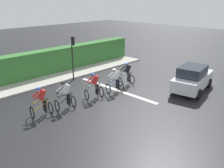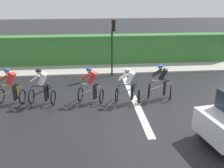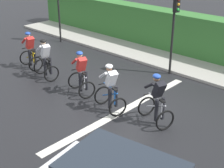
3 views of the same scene
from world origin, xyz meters
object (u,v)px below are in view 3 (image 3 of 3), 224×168
Objects in this scene: cyclist_fourth at (111,89)px; cyclist_second at (46,60)px; cyclist_lead at (30,51)px; traffic_light_near_crossing at (174,24)px; cyclist_trailing at (157,101)px; traffic_light_far_junction at (59,2)px; cyclist_mid at (81,74)px.

cyclist_second is at bearing 86.89° from cyclist_fourth.
cyclist_second is (-0.21, -1.41, 0.00)m from cyclist_lead.
cyclist_lead is at bearing 126.43° from traffic_light_near_crossing.
cyclist_trailing is at bearing -88.21° from cyclist_second.
traffic_light_far_junction is at bearing 91.89° from traffic_light_near_crossing.
cyclist_second is 1.00× the size of cyclist_mid.
cyclist_lead is 4.33m from traffic_light_far_junction.
cyclist_trailing is (0.38, -1.62, 0.00)m from cyclist_fourth.
traffic_light_near_crossing is (3.90, -1.38, 1.43)m from cyclist_mid.
traffic_light_near_crossing is at bearing 4.30° from cyclist_fourth.
cyclist_second is at bearing 89.85° from cyclist_mid.
traffic_light_near_crossing reaches higher than cyclist_mid.
cyclist_lead is at bearing 81.58° from cyclist_second.
cyclist_second is 1.00× the size of cyclist_trailing.
traffic_light_far_junction is (3.66, 3.61, 1.43)m from cyclist_second.
cyclist_mid is 0.50× the size of traffic_light_near_crossing.
traffic_light_far_junction is (3.45, 2.20, 1.43)m from cyclist_lead.
cyclist_trailing is (0.18, -3.31, 0.00)m from cyclist_mid.
traffic_light_near_crossing is at bearing 27.43° from cyclist_trailing.
cyclist_fourth is (-0.42, -5.30, 0.00)m from cyclist_lead.
cyclist_mid is at bearing -93.40° from cyclist_lead.
cyclist_trailing is at bearing -152.57° from traffic_light_near_crossing.
cyclist_trailing is 9.87m from traffic_light_far_junction.
traffic_light_far_junction reaches higher than cyclist_lead.
cyclist_trailing is at bearing -76.71° from cyclist_fourth.
cyclist_trailing is at bearing -86.93° from cyclist_mid.
cyclist_lead is 1.00× the size of cyclist_second.
cyclist_mid is (-0.01, -2.21, 0.00)m from cyclist_second.
traffic_light_far_junction is at bearing 62.72° from cyclist_fourth.
cyclist_second is at bearing -98.42° from cyclist_lead.
cyclist_mid is 4.37m from traffic_light_near_crossing.
traffic_light_near_crossing is (3.69, -4.99, 1.43)m from cyclist_lead.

